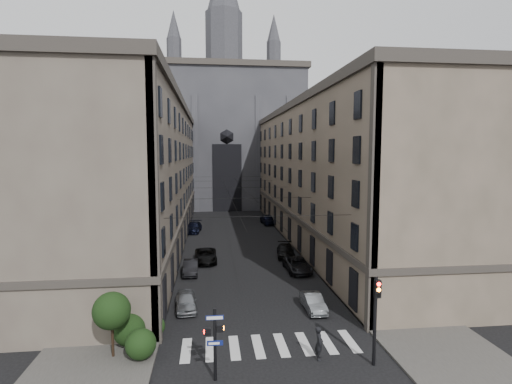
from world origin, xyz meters
name	(u,v)px	position (x,y,z in m)	size (l,w,h in m)	color
sidewalk_left	(160,242)	(-10.50, 36.00, 0.07)	(7.00, 80.00, 0.15)	#383533
sidewalk_right	(310,238)	(10.50, 36.00, 0.07)	(7.00, 80.00, 0.15)	#383533
zebra_crossing	(270,345)	(0.00, 5.00, 0.01)	(11.00, 3.20, 0.01)	beige
building_left	(136,174)	(-13.44, 36.00, 9.34)	(13.60, 60.60, 18.85)	#534940
building_right	(331,173)	(13.44, 36.00, 9.34)	(13.60, 60.60, 18.85)	brown
gothic_tower	(225,129)	(0.00, 74.96, 17.80)	(35.00, 23.00, 58.00)	#2D2D33
pedestrian_signal_left	(215,339)	(-3.51, 1.50, 2.32)	(1.02, 0.38, 4.00)	black
traffic_light_right	(376,310)	(5.60, 1.92, 3.29)	(0.34, 0.50, 5.20)	black
shrub_cluster	(128,325)	(-8.72, 5.01, 1.80)	(3.90, 4.40, 3.90)	black
tram_wires	(236,189)	(0.00, 35.63, 7.25)	(14.00, 60.00, 0.43)	black
car_left_near	(186,301)	(-5.61, 11.58, 0.68)	(1.61, 4.01, 1.37)	gray
car_left_midnear	(191,267)	(-5.67, 20.84, 0.68)	(1.45, 4.15, 1.37)	black
car_left_midfar	(206,256)	(-4.20, 25.13, 0.73)	(2.41, 5.23, 1.45)	black
car_left_far	(194,227)	(-6.19, 42.44, 0.76)	(2.14, 5.26, 1.53)	black
car_right_near	(313,302)	(4.20, 10.27, 0.64)	(1.35, 3.86, 1.27)	gray
car_right_midnear	(298,265)	(5.24, 20.38, 0.70)	(2.33, 5.06, 1.41)	black
car_right_midfar	(286,251)	(5.12, 26.22, 0.71)	(2.00, 4.92, 1.43)	black
car_right_far	(268,219)	(6.20, 47.93, 0.83)	(1.95, 4.85, 1.65)	black
pedestrian	(319,343)	(2.64, 3.00, 0.99)	(0.72, 0.47, 1.98)	black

